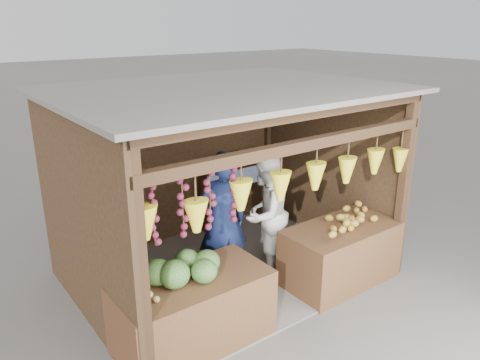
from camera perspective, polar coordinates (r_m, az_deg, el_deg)
name	(u,v)px	position (r m, az deg, el deg)	size (l,w,h in m)	color
ground	(227,272)	(6.91, -1.62, -11.14)	(80.00, 80.00, 0.00)	#514F49
stall_structure	(225,163)	(6.20, -1.79, 2.05)	(4.30, 3.30, 2.66)	slate
back_shelf	(233,178)	(8.07, -0.83, 0.21)	(1.25, 0.32, 1.32)	#382314
counter_left	(194,312)	(5.40, -5.69, -15.68)	(1.72, 0.85, 0.81)	#4F2D1A
counter_right	(340,254)	(6.67, 12.10, -8.78)	(1.60, 0.85, 0.82)	#4F2F1A
stool	(106,305)	(6.14, -16.04, -14.47)	(0.34, 0.34, 0.31)	black
man_standing	(223,222)	(6.15, -2.14, -5.10)	(0.70, 0.46, 1.92)	#121D45
woman_standing	(265,214)	(6.62, 3.07, -4.13)	(0.85, 0.66, 1.75)	silver
vendor_seated	(100,254)	(5.80, -16.67, -8.68)	(0.53, 0.34, 1.08)	#543321
melon_pile	(186,265)	(5.12, -6.59, -10.30)	(1.00, 0.50, 0.32)	#134713
tanfruit_pile	(142,293)	(4.90, -11.88, -13.37)	(0.34, 0.40, 0.13)	#9C7F48
mango_pile	(350,218)	(6.51, 13.24, -4.56)	(1.40, 0.64, 0.22)	#C04F19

